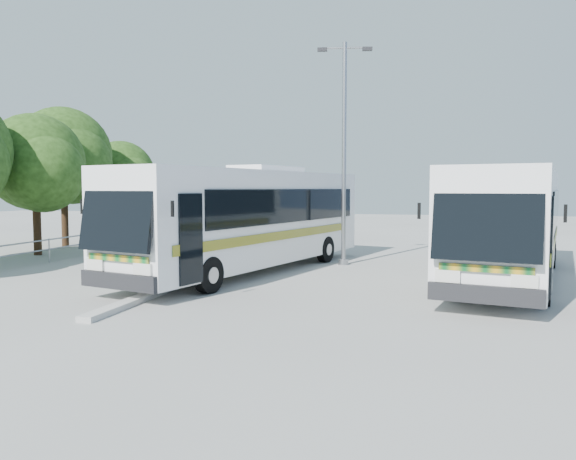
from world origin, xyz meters
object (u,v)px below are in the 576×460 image
(tree_far_d, at_px, (64,155))
(tree_far_e, at_px, (122,175))
(coach_main, at_px, (251,217))
(lamppost, at_px, (344,143))
(coach_adjacent, at_px, (510,221))
(tree_far_c, at_px, (36,162))

(tree_far_d, relative_size, tree_far_e, 1.24)
(coach_main, distance_m, lamppost, 4.93)
(coach_main, bearing_deg, tree_far_d, 168.19)
(coach_main, relative_size, coach_adjacent, 1.01)
(tree_far_e, bearing_deg, coach_adjacent, -26.65)
(tree_far_c, xyz_separation_m, coach_adjacent, (20.10, -2.14, -2.26))
(tree_far_d, height_order, lamppost, lamppost)
(tree_far_d, relative_size, coach_adjacent, 0.55)
(tree_far_d, xyz_separation_m, lamppost, (15.31, -3.56, 0.04))
(tree_far_d, xyz_separation_m, coach_main, (12.30, -6.25, -2.79))
(tree_far_c, relative_size, tree_far_e, 1.10)
(tree_far_d, relative_size, lamppost, 0.83)
(coach_adjacent, bearing_deg, tree_far_d, 176.82)
(tree_far_d, bearing_deg, lamppost, -13.09)
(coach_main, xyz_separation_m, lamppost, (3.01, 2.69, 2.83))
(tree_far_c, bearing_deg, tree_far_d, 107.83)
(coach_main, bearing_deg, lamppost, 56.95)
(tree_far_e, distance_m, lamppost, 16.73)
(tree_far_e, height_order, lamppost, lamppost)
(tree_far_e, bearing_deg, tree_far_d, -98.63)
(tree_far_d, height_order, tree_far_e, tree_far_d)
(coach_main, bearing_deg, tree_far_c, -177.81)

